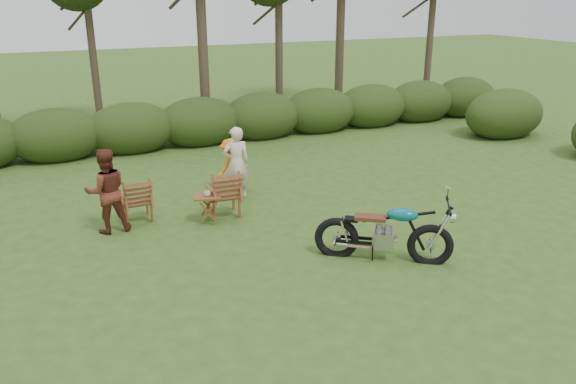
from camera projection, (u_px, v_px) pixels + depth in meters
name	position (u px, v px, depth m)	size (l,w,h in m)	color
ground	(351.00, 271.00, 9.21)	(80.00, 80.00, 0.00)	#2B4918
tree_line	(203.00, 10.00, 16.47)	(22.52, 11.62, 8.14)	#3B2E20
motorcycle	(382.00, 259.00, 9.63)	(2.20, 0.84, 1.26)	#0D9BB2
lawn_chair_right	(224.00, 215.00, 11.50)	(0.67, 0.67, 0.98)	#592F16
lawn_chair_left	(138.00, 220.00, 11.25)	(0.62, 0.62, 0.90)	brown
side_table	(208.00, 209.00, 11.07)	(0.55, 0.46, 0.56)	brown
cup	(207.00, 193.00, 10.92)	(0.13, 0.13, 0.11)	beige
adult_a	(237.00, 198.00, 12.45)	(0.59, 0.39, 1.62)	beige
adult_b	(111.00, 231.00, 10.74)	(0.79, 0.62, 1.62)	maroon
child	(231.00, 192.00, 12.80)	(0.81, 0.47, 1.26)	orange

